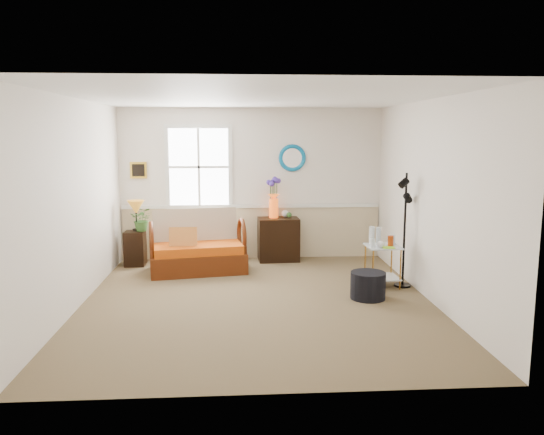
{
  "coord_description": "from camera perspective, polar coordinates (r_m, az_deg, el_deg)",
  "views": [
    {
      "loc": [
        -0.24,
        -6.64,
        2.15
      ],
      "look_at": [
        0.21,
        0.32,
        1.05
      ],
      "focal_mm": 35.0,
      "sensor_mm": 36.0,
      "label": 1
    }
  ],
  "objects": [
    {
      "name": "throw_pillow",
      "position": [
        8.3,
        -9.53,
        -2.49
      ],
      "size": [
        0.43,
        0.11,
        0.42
      ],
      "primitive_type": null,
      "rotation": [
        0.0,
        0.0,
        0.01
      ],
      "color": "orange",
      "rests_on": "loveseat"
    },
    {
      "name": "ceiling",
      "position": [
        6.66,
        -1.67,
        12.8
      ],
      "size": [
        4.5,
        5.0,
        0.01
      ],
      "primitive_type": "cube",
      "color": "white",
      "rests_on": "walls"
    },
    {
      "name": "picture",
      "position": [
        9.29,
        -14.17,
        4.96
      ],
      "size": [
        0.28,
        0.03,
        0.28
      ],
      "primitive_type": "cube",
      "color": "gold",
      "rests_on": "walls"
    },
    {
      "name": "flower_vase",
      "position": [
        9.03,
        0.18,
        2.11
      ],
      "size": [
        0.22,
        0.22,
        0.68
      ],
      "primitive_type": null,
      "rotation": [
        0.0,
        0.0,
        -0.12
      ],
      "color": "#D64A0E",
      "rests_on": "cabinet"
    },
    {
      "name": "lamp_stand",
      "position": [
        9.06,
        -14.5,
        -3.23
      ],
      "size": [
        0.33,
        0.33,
        0.57
      ],
      "primitive_type": null,
      "rotation": [
        0.0,
        0.0,
        -0.01
      ],
      "color": "black",
      "rests_on": "floor"
    },
    {
      "name": "tabletop_items",
      "position": [
        7.66,
        11.78,
        -2.03
      ],
      "size": [
        0.44,
        0.44,
        0.26
      ],
      "primitive_type": null,
      "rotation": [
        0.0,
        0.0,
        -0.04
      ],
      "color": "silver",
      "rests_on": "side_table"
    },
    {
      "name": "loveseat",
      "position": [
        8.43,
        -8.02,
        -2.58
      ],
      "size": [
        1.59,
        1.07,
        0.96
      ],
      "primitive_type": null,
      "rotation": [
        0.0,
        0.0,
        0.17
      ],
      "color": "#581C08",
      "rests_on": "floor"
    },
    {
      "name": "floor",
      "position": [
        6.98,
        -1.58,
        -9.01
      ],
      "size": [
        4.5,
        5.0,
        0.01
      ],
      "primitive_type": "cube",
      "color": "brown",
      "rests_on": "ground"
    },
    {
      "name": "potted_plant",
      "position": [
        8.97,
        -13.78,
        -0.45
      ],
      "size": [
        0.36,
        0.4,
        0.31
      ],
      "primitive_type": "imported",
      "rotation": [
        0.0,
        0.0,
        0.01
      ],
      "color": "#346228",
      "rests_on": "lamp_stand"
    },
    {
      "name": "window",
      "position": [
        9.15,
        -7.87,
        5.4
      ],
      "size": [
        1.14,
        0.06,
        1.44
      ],
      "primitive_type": null,
      "color": "white",
      "rests_on": "walls"
    },
    {
      "name": "mirror",
      "position": [
        9.18,
        2.19,
        6.43
      ],
      "size": [
        0.47,
        0.07,
        0.47
      ],
      "primitive_type": "torus",
      "rotation": [
        1.57,
        0.0,
        0.0
      ],
      "color": "#0C86C2",
      "rests_on": "walls"
    },
    {
      "name": "walls",
      "position": [
        6.7,
        -1.62,
        1.64
      ],
      "size": [
        4.51,
        5.01,
        2.6
      ],
      "color": "silver",
      "rests_on": "floor"
    },
    {
      "name": "side_table",
      "position": [
        7.74,
        11.79,
        -5.13
      ],
      "size": [
        0.48,
        0.48,
        0.59
      ],
      "primitive_type": null,
      "rotation": [
        0.0,
        0.0,
        0.03
      ],
      "color": "#B27824",
      "rests_on": "floor"
    },
    {
      "name": "chair_rail",
      "position": [
        9.2,
        -2.18,
        1.24
      ],
      "size": [
        4.46,
        0.04,
        0.06
      ],
      "primitive_type": "cube",
      "color": "silver",
      "rests_on": "walls"
    },
    {
      "name": "floor_lamp",
      "position": [
        7.69,
        14.07,
        -1.35
      ],
      "size": [
        0.3,
        0.3,
        1.62
      ],
      "primitive_type": null,
      "rotation": [
        0.0,
        0.0,
        0.38
      ],
      "color": "black",
      "rests_on": "floor"
    },
    {
      "name": "wainscot",
      "position": [
        9.28,
        -2.16,
        -1.63
      ],
      "size": [
        4.46,
        0.02,
        0.9
      ],
      "primitive_type": "cube",
      "color": "tan",
      "rests_on": "walls"
    },
    {
      "name": "table_lamp",
      "position": [
        8.96,
        -14.39,
        0.17
      ],
      "size": [
        0.31,
        0.31,
        0.51
      ],
      "primitive_type": null,
      "rotation": [
        0.0,
        0.0,
        0.11
      ],
      "color": "#AF6B1B",
      "rests_on": "lamp_stand"
    },
    {
      "name": "cabinet",
      "position": [
        9.1,
        0.69,
        -2.36
      ],
      "size": [
        0.71,
        0.48,
        0.74
      ],
      "primitive_type": null,
      "rotation": [
        0.0,
        0.0,
        0.05
      ],
      "color": "black",
      "rests_on": "floor"
    },
    {
      "name": "ottoman",
      "position": [
        7.17,
        10.28,
        -7.19
      ],
      "size": [
        0.59,
        0.59,
        0.36
      ],
      "primitive_type": "cylinder",
      "rotation": [
        0.0,
        0.0,
        -0.34
      ],
      "color": "black",
      "rests_on": "floor"
    }
  ]
}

